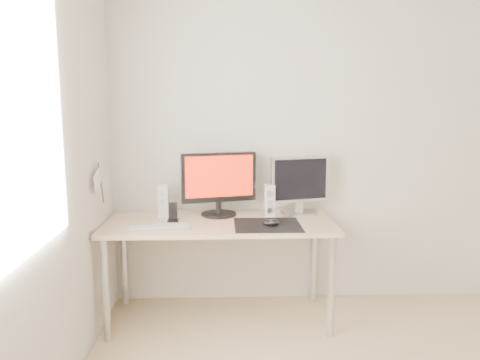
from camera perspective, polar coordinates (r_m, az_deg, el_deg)
name	(u,v)px	position (r m, az deg, el deg)	size (l,w,h in m)	color
wall_back	(339,142)	(3.70, 12.03, 4.51)	(3.50, 3.50, 0.00)	silver
wall_left	(5,182)	(2.03, -26.69, -0.23)	(3.50, 3.50, 0.00)	silver
window_pane	(3,117)	(2.00, -26.90, 6.85)	(1.30, 1.30, 0.00)	white
mousepad	(267,225)	(3.20, 3.37, -5.49)	(0.45, 0.40, 0.00)	black
mouse	(271,223)	(3.17, 3.79, -5.23)	(0.12, 0.07, 0.04)	black
desk	(219,232)	(3.33, -2.53, -6.31)	(1.60, 0.70, 0.73)	#D1B587
main_monitor	(219,182)	(3.41, -2.59, -0.19)	(0.55, 0.31, 0.47)	black
second_monitor	(300,182)	(3.49, 7.27, -0.26)	(0.45, 0.21, 0.43)	#BDBCBF
speaker_left	(163,201)	(3.45, -9.33, -2.52)	(0.07, 0.09, 0.23)	silver
speaker_right	(269,201)	(3.41, 3.61, -2.55)	(0.07, 0.09, 0.23)	white
keyboard	(159,227)	(3.16, -9.79, -5.68)	(0.43, 0.17, 0.02)	#A8A8AA
phone_dock	(173,216)	(3.32, -8.16, -4.32)	(0.08, 0.06, 0.14)	black
pennant	(99,181)	(3.20, -16.85, -0.07)	(0.01, 0.23, 0.29)	#A57F54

